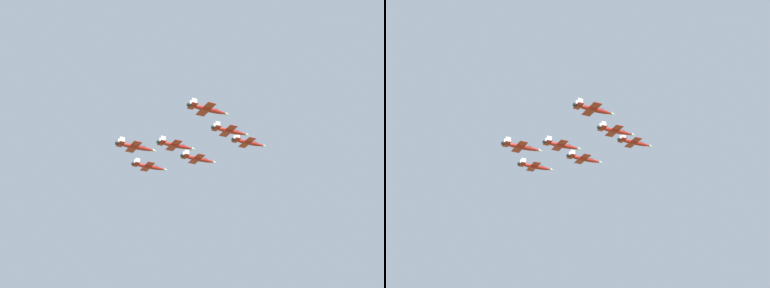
% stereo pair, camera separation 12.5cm
% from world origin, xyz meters
% --- Properties ---
extents(jet_lead, '(9.45, 14.87, 3.16)m').
position_xyz_m(jet_lead, '(-13.81, -19.57, 125.02)').
color(jet_lead, red).
extents(jet_left_wingman, '(9.69, 15.16, 3.23)m').
position_xyz_m(jet_left_wingman, '(-5.05, -1.73, 120.57)').
color(jet_left_wingman, red).
extents(jet_right_wingman, '(9.44, 14.86, 3.16)m').
position_xyz_m(jet_right_wingman, '(-30.01, -8.04, 120.64)').
color(jet_right_wingman, red).
extents(jet_left_outer, '(9.54, 14.98, 3.19)m').
position_xyz_m(jet_left_outer, '(3.72, 16.11, 119.65)').
color(jet_left_outer, red).
extents(jet_right_outer, '(9.67, 15.14, 3.23)m').
position_xyz_m(jet_right_outer, '(-46.20, 3.48, 119.24)').
color(jet_right_outer, red).
extents(jet_slot_rear, '(9.42, 14.83, 3.15)m').
position_xyz_m(jet_slot_rear, '(-21.24, 9.80, 117.54)').
color(jet_slot_rear, red).
extents(jet_trailing, '(9.60, 15.05, 3.20)m').
position_xyz_m(jet_trailing, '(-24.96, 24.48, 113.83)').
color(jet_trailing, red).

